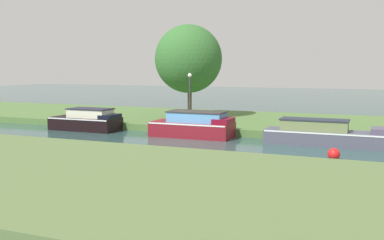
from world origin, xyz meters
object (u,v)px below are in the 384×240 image
slate_narrowboat (323,134)px  lamp_post (190,92)px  black_cruiser (87,121)px  channel_buoy (334,154)px  mooring_post_near (214,120)px  maroon_barge (194,125)px  willow_tree_left (188,59)px

slate_narrowboat → lamp_post: 8.41m
slate_narrowboat → black_cruiser: (-13.48, -0.00, 0.04)m
black_cruiser → channel_buoy: size_ratio=8.34×
mooring_post_near → lamp_post: bearing=156.7°
maroon_barge → mooring_post_near: (0.55, 1.59, 0.11)m
slate_narrowboat → mooring_post_near: bearing=165.4°
maroon_barge → mooring_post_near: 1.69m
willow_tree_left → mooring_post_near: size_ratio=9.24×
slate_narrowboat → willow_tree_left: bearing=149.8°
willow_tree_left → black_cruiser: bearing=-128.5°
channel_buoy → willow_tree_left: bearing=138.4°
willow_tree_left → channel_buoy: size_ratio=12.24×
slate_narrowboat → channel_buoy: bearing=-77.7°
willow_tree_left → lamp_post: bearing=-66.0°
lamp_post → slate_narrowboat: bearing=-16.7°
willow_tree_left → channel_buoy: bearing=-41.6°
black_cruiser → willow_tree_left: 7.77m
willow_tree_left → lamp_post: (1.34, -3.00, -1.99)m
slate_narrowboat → channel_buoy: slate_narrowboat is taller
slate_narrowboat → mooring_post_near: (-6.11, 1.59, 0.21)m
slate_narrowboat → willow_tree_left: size_ratio=0.92×
slate_narrowboat → lamp_post: bearing=163.3°
slate_narrowboat → lamp_post: size_ratio=1.90×
lamp_post → black_cruiser: bearing=-157.1°
slate_narrowboat → mooring_post_near: 6.32m
maroon_barge → slate_narrowboat: bearing=0.0°
mooring_post_near → channel_buoy: bearing=-36.6°
slate_narrowboat → black_cruiser: 13.48m
maroon_barge → lamp_post: lamp_post is taller
black_cruiser → lamp_post: size_ratio=1.40×
black_cruiser → channel_buoy: bearing=-13.9°
willow_tree_left → channel_buoy: (9.99, -8.87, -3.99)m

